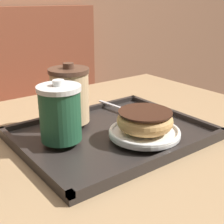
# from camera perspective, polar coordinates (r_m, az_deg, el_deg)

# --- Properties ---
(cafe_table) EXTENTS (1.00, 0.84, 0.73)m
(cafe_table) POSITION_cam_1_polar(r_m,az_deg,el_deg) (0.83, 0.30, -14.81)
(cafe_table) COLOR tan
(cafe_table) RESTS_ON ground_plane
(serving_tray) EXTENTS (0.42, 0.33, 0.02)m
(serving_tray) POSITION_cam_1_polar(r_m,az_deg,el_deg) (0.73, -0.00, -4.17)
(serving_tray) COLOR #282321
(serving_tray) RESTS_ON cafe_table
(coffee_cup_front) EXTENTS (0.09, 0.09, 0.13)m
(coffee_cup_front) POSITION_cam_1_polar(r_m,az_deg,el_deg) (0.65, -9.45, -0.14)
(coffee_cup_front) COLOR #235638
(coffee_cup_front) RESTS_ON serving_tray
(coffee_cup_rear) EXTENTS (0.10, 0.10, 0.14)m
(coffee_cup_rear) POSITION_cam_1_polar(r_m,az_deg,el_deg) (0.75, -7.73, 3.10)
(coffee_cup_rear) COLOR #E0B784
(coffee_cup_rear) RESTS_ON serving_tray
(plate_with_chocolate_donut) EXTENTS (0.16, 0.16, 0.01)m
(plate_with_chocolate_donut) POSITION_cam_1_polar(r_m,az_deg,el_deg) (0.69, 5.96, -3.66)
(plate_with_chocolate_donut) COLOR white
(plate_with_chocolate_donut) RESTS_ON serving_tray
(donut_chocolate_glazed) EXTENTS (0.12, 0.12, 0.04)m
(donut_chocolate_glazed) POSITION_cam_1_polar(r_m,az_deg,el_deg) (0.68, 6.04, -1.49)
(donut_chocolate_glazed) COLOR tan
(donut_chocolate_glazed) RESTS_ON plate_with_chocolate_donut
(spoon) EXTENTS (0.03, 0.15, 0.01)m
(spoon) POSITION_cam_1_polar(r_m,az_deg,el_deg) (0.83, 2.89, 0.46)
(spoon) COLOR silver
(spoon) RESTS_ON serving_tray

